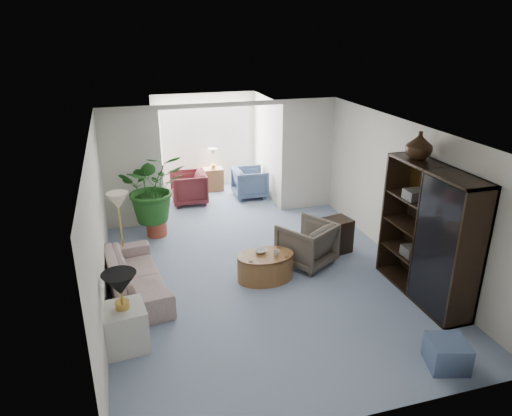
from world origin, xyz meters
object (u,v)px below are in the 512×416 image
object	(u,v)px
floor_lamp	(118,201)
sunroom_chair_blue	(250,183)
coffee_table	(265,267)
coffee_bowl	(261,251)
sofa	(135,276)
sunroom_chair_maroon	(189,188)
end_table	(125,327)
table_lamp	(120,284)
coffee_cup	(276,253)
plant_pot	(157,228)
cabinet_urn	(419,145)
side_table_dark	(335,235)
wingback_chair	(307,243)
ottoman	(447,353)
entertainment_cabinet	(428,234)
sunroom_table	(214,179)
framed_picture	(412,173)

from	to	relation	value
floor_lamp	sunroom_chair_blue	xyz separation A→B (m)	(3.08, 2.88, -0.89)
coffee_table	coffee_bowl	world-z (taller)	coffee_bowl
sofa	sunroom_chair_maroon	bearing A→B (deg)	-27.63
end_table	sofa	bearing A→B (deg)	81.57
table_lamp	coffee_cup	distance (m)	2.70
plant_pot	end_table	bearing A→B (deg)	-101.68
end_table	table_lamp	size ratio (longest dim) A/B	1.35
cabinet_urn	plant_pot	world-z (taller)	cabinet_urn
side_table_dark	cabinet_urn	distance (m)	2.42
coffee_cup	wingback_chair	distance (m)	0.83
wingback_chair	side_table_dark	size ratio (longest dim) A/B	1.34
sofa	ottoman	xyz separation A→B (m)	(3.60, -2.86, -0.11)
coffee_bowl	side_table_dark	size ratio (longest dim) A/B	0.32
sunroom_chair_blue	ottoman	bearing A→B (deg)	-172.51
cabinet_urn	ottoman	distance (m)	3.01
cabinet_urn	sunroom_chair_blue	xyz separation A→B (m)	(-1.37, 4.57, -1.92)
floor_lamp	coffee_cup	size ratio (longest dim) A/B	3.43
coffee_cup	plant_pot	distance (m)	2.96
ottoman	plant_pot	xyz separation A→B (m)	(-3.09, 4.97, -0.02)
coffee_table	cabinet_urn	size ratio (longest dim) A/B	2.28
coffee_bowl	entertainment_cabinet	xyz separation A→B (m)	(2.26, -1.24, 0.56)
sofa	plant_pot	size ratio (longest dim) A/B	5.06
coffee_table	sunroom_table	size ratio (longest dim) A/B	1.66
entertainment_cabinet	sunroom_chair_blue	world-z (taller)	entertainment_cabinet
sunroom_chair_blue	wingback_chair	bearing A→B (deg)	-177.99
coffee_cup	sunroom_chair_maroon	size ratio (longest dim) A/B	0.13
table_lamp	side_table_dark	xyz separation A→B (m)	(3.85, 1.79, -0.63)
end_table	entertainment_cabinet	bearing A→B (deg)	0.43
plant_pot	sunroom_chair_maroon	distance (m)	1.89
sofa	wingback_chair	distance (m)	2.95
end_table	sunroom_chair_maroon	world-z (taller)	sunroom_chair_maroon
cabinet_urn	wingback_chair	bearing A→B (deg)	144.47
ottoman	sunroom_chair_blue	bearing A→B (deg)	95.83
entertainment_cabinet	floor_lamp	bearing A→B (deg)	153.68
sunroom_chair_blue	entertainment_cabinet	bearing A→B (deg)	-163.26
plant_pot	wingback_chair	bearing A→B (deg)	-38.94
framed_picture	table_lamp	xyz separation A→B (m)	(-4.72, -0.94, -0.75)
floor_lamp	side_table_dark	xyz separation A→B (m)	(3.80, -0.44, -0.93)
wingback_chair	side_table_dark	world-z (taller)	wingback_chair
sofa	end_table	xyz separation A→B (m)	(-0.20, -1.35, 0.00)
coffee_bowl	floor_lamp	bearing A→B (deg)	156.34
floor_lamp	cabinet_urn	distance (m)	4.87
framed_picture	entertainment_cabinet	world-z (taller)	entertainment_cabinet
framed_picture	wingback_chair	world-z (taller)	framed_picture
entertainment_cabinet	sunroom_table	world-z (taller)	entertainment_cabinet
entertainment_cabinet	cabinet_urn	world-z (taller)	cabinet_urn
table_lamp	coffee_bowl	xyz separation A→B (m)	(2.24, 1.27, -0.47)
floor_lamp	sunroom_chair_blue	distance (m)	4.30
wingback_chair	entertainment_cabinet	size ratio (longest dim) A/B	0.41
cabinet_urn	sunroom_table	bearing A→B (deg)	111.69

